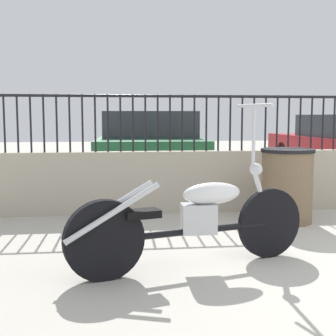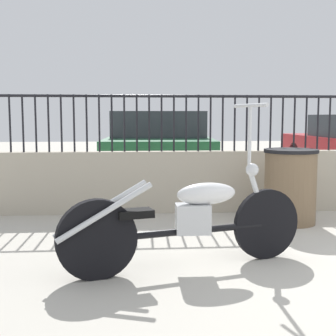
# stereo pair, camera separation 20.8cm
# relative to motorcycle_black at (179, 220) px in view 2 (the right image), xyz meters

# --- Properties ---
(low_wall) EXTENTS (9.11, 0.18, 0.79)m
(low_wall) POSITION_rel_motorcycle_black_xyz_m (2.28, 2.28, -0.01)
(low_wall) COLOR #B2A893
(low_wall) RESTS_ON ground_plane
(fence_railing) EXTENTS (9.11, 0.04, 0.72)m
(fence_railing) POSITION_rel_motorcycle_black_xyz_m (2.28, 2.28, 0.85)
(fence_railing) COLOR black
(fence_railing) RESTS_ON low_wall
(motorcycle_black) EXTENTS (2.06, 0.79, 1.35)m
(motorcycle_black) POSITION_rel_motorcycle_black_xyz_m (0.00, 0.00, 0.00)
(motorcycle_black) COLOR black
(motorcycle_black) RESTS_ON ground_plane
(trash_bin) EXTENTS (0.62, 0.62, 0.86)m
(trash_bin) POSITION_rel_motorcycle_black_xyz_m (1.45, 1.55, 0.03)
(trash_bin) COLOR brown
(trash_bin) RESTS_ON ground_plane
(car_green) EXTENTS (2.00, 4.57, 1.32)m
(car_green) POSITION_rel_motorcycle_black_xyz_m (0.12, 5.16, 0.27)
(car_green) COLOR black
(car_green) RESTS_ON ground_plane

